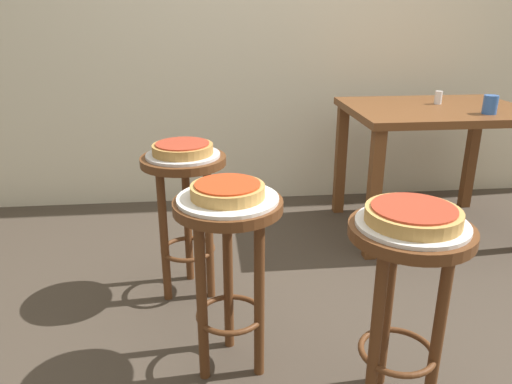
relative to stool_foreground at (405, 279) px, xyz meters
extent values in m
plane|color=#42382D|center=(-0.04, 0.34, -0.47)|extent=(6.00, 6.00, 0.00)
cylinder|color=#5B3319|center=(0.00, 0.00, 0.15)|extent=(0.36, 0.36, 0.03)
cylinder|color=#5B3319|center=(0.00, 0.11, -0.17)|extent=(0.04, 0.04, 0.61)
cylinder|color=#5B3319|center=(-0.10, -0.06, -0.17)|extent=(0.04, 0.04, 0.61)
cylinder|color=#5B3319|center=(0.10, -0.06, -0.17)|extent=(0.04, 0.04, 0.61)
torus|color=#5B3319|center=(0.00, 0.00, -0.26)|extent=(0.24, 0.24, 0.02)
cylinder|color=silver|center=(0.00, 0.00, 0.18)|extent=(0.32, 0.32, 0.01)
cylinder|color=tan|center=(0.00, 0.00, 0.20)|extent=(0.27, 0.27, 0.04)
cylinder|color=#B23823|center=(0.00, 0.00, 0.23)|extent=(0.24, 0.24, 0.01)
cylinder|color=#5B3319|center=(-0.51, 0.26, 0.15)|extent=(0.36, 0.36, 0.03)
cylinder|color=#5B3319|center=(-0.51, 0.37, -0.17)|extent=(0.04, 0.04, 0.61)
cylinder|color=#5B3319|center=(-0.61, 0.20, -0.17)|extent=(0.04, 0.04, 0.61)
cylinder|color=#5B3319|center=(-0.41, 0.20, -0.17)|extent=(0.04, 0.04, 0.61)
torus|color=#5B3319|center=(-0.51, 0.26, -0.26)|extent=(0.24, 0.24, 0.02)
cylinder|color=white|center=(-0.51, 0.26, 0.18)|extent=(0.33, 0.33, 0.01)
cylinder|color=tan|center=(-0.51, 0.26, 0.20)|extent=(0.24, 0.24, 0.04)
cylinder|color=red|center=(-0.51, 0.26, 0.23)|extent=(0.21, 0.21, 0.01)
cylinder|color=#5B3319|center=(-0.67, 0.78, 0.15)|extent=(0.36, 0.36, 0.03)
cylinder|color=#5B3319|center=(-0.67, 0.89, -0.17)|extent=(0.04, 0.04, 0.61)
cylinder|color=#5B3319|center=(-0.77, 0.72, -0.17)|extent=(0.04, 0.04, 0.61)
cylinder|color=#5B3319|center=(-0.57, 0.72, -0.17)|extent=(0.04, 0.04, 0.61)
torus|color=#5B3319|center=(-0.67, 0.78, -0.26)|extent=(0.24, 0.24, 0.02)
cylinder|color=silver|center=(-0.67, 0.78, 0.18)|extent=(0.31, 0.31, 0.01)
cylinder|color=#B78442|center=(-0.67, 0.78, 0.20)|extent=(0.25, 0.25, 0.04)
cylinder|color=#B23823|center=(-0.67, 0.78, 0.23)|extent=(0.22, 0.22, 0.01)
cube|color=brown|center=(0.68, 1.33, 0.23)|extent=(0.95, 0.73, 0.04)
cube|color=brown|center=(0.26, 1.01, -0.13)|extent=(0.06, 0.06, 0.68)
cube|color=brown|center=(0.26, 1.64, -0.13)|extent=(0.06, 0.06, 0.68)
cube|color=brown|center=(1.11, 1.64, -0.13)|extent=(0.06, 0.06, 0.68)
cylinder|color=#3360B2|center=(0.86, 1.12, 0.30)|extent=(0.07, 0.07, 0.09)
cylinder|color=white|center=(0.72, 1.41, 0.29)|extent=(0.04, 0.04, 0.07)
camera|label=1|loc=(-0.57, -1.23, 0.75)|focal=34.77mm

